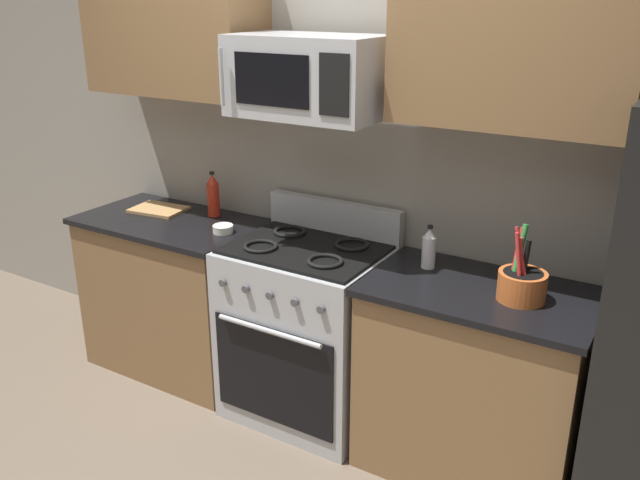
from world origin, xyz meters
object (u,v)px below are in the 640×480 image
(microwave, at_px, (308,76))
(bottle_hot_sauce, at_px, (213,196))
(utensil_crock, at_px, (522,284))
(range_oven, at_px, (307,330))
(cutting_board, at_px, (159,209))
(bottle_vinegar, at_px, (429,248))
(prep_bowl, at_px, (223,228))

(microwave, xyz_separation_m, bottle_hot_sauce, (-0.73, 0.15, -0.71))
(utensil_crock, bearing_deg, microwave, 177.61)
(range_oven, xyz_separation_m, bottle_hot_sauce, (-0.73, 0.18, 0.55))
(cutting_board, distance_m, bottle_hot_sauce, 0.36)
(bottle_hot_sauce, height_order, bottle_vinegar, bottle_hot_sauce)
(microwave, xyz_separation_m, utensil_crock, (1.05, -0.04, -0.75))
(bottle_hot_sauce, bearing_deg, range_oven, -13.83)
(utensil_crock, relative_size, prep_bowl, 2.87)
(range_oven, bearing_deg, microwave, 90.09)
(prep_bowl, bearing_deg, bottle_hot_sauce, 138.90)
(bottle_vinegar, xyz_separation_m, prep_bowl, (-1.10, -0.12, -0.07))
(utensil_crock, xyz_separation_m, cutting_board, (-2.10, 0.10, -0.06))
(prep_bowl, bearing_deg, utensil_crock, -0.11)
(microwave, height_order, bottle_vinegar, microwave)
(microwave, distance_m, bottle_hot_sauce, 1.03)
(microwave, xyz_separation_m, prep_bowl, (-0.51, -0.04, -0.80))
(cutting_board, relative_size, bottle_hot_sauce, 1.17)
(bottle_hot_sauce, bearing_deg, utensil_crock, -6.34)
(range_oven, bearing_deg, prep_bowl, -178.38)
(utensil_crock, height_order, prep_bowl, utensil_crock)
(utensil_crock, distance_m, cutting_board, 2.11)
(cutting_board, distance_m, prep_bowl, 0.56)
(microwave, height_order, bottle_hot_sauce, microwave)
(microwave, relative_size, prep_bowl, 6.36)
(microwave, distance_m, prep_bowl, 0.95)
(microwave, xyz_separation_m, bottle_vinegar, (0.59, 0.08, -0.73))
(utensil_crock, bearing_deg, prep_bowl, 179.89)
(range_oven, distance_m, utensil_crock, 1.16)
(bottle_vinegar, bearing_deg, utensil_crock, -15.06)
(utensil_crock, bearing_deg, bottle_hot_sauce, 173.66)
(utensil_crock, height_order, bottle_vinegar, utensil_crock)
(bottle_hot_sauce, distance_m, bottle_vinegar, 1.32)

